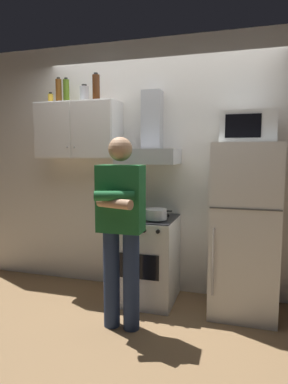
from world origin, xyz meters
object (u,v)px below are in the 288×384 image
Objects in this scene: microwave at (248,127)px; bottle_rum_dark at (96,88)px; upper_cabinet at (79,131)px; range_hood at (150,144)px; refrigerator at (244,229)px; bottle_beer_brown at (59,91)px; bottle_olive_oil at (66,91)px; bottle_spice_jar at (51,99)px; cooking_pot at (156,214)px; person_standing at (121,226)px; bottle_canister_steel at (84,94)px; stove_oven at (146,259)px.

bottle_rum_dark reaches higher than microwave.
range_hood reaches higher than upper_cabinet.
microwave is at bearing 90.90° from refrigerator.
bottle_rum_dark is at bearing -177.45° from range_hood.
bottle_beer_brown is 0.08m from bottle_olive_oil.
bottle_rum_dark is 0.36m from bottle_olive_oil.
range_hood is at bearing 1.41° from bottle_beer_brown.
cooking_pot is at bearing -12.25° from bottle_spice_jar.
cooking_pot is (-0.82, -0.12, 0.12)m from refrigerator.
bottle_spice_jar is (-0.22, 0.04, -0.07)m from bottle_olive_oil.
cooking_pot is (0.13, -0.25, -0.67)m from range_hood.
person_standing is (0.75, -0.73, -0.85)m from upper_cabinet.
bottle_canister_steel is at bearing 162.76° from cooking_pot.
upper_cabinet is 0.50m from bottle_spice_jar.
stove_oven is at bearing -9.96° from bottle_rum_dark.
bottle_olive_oil is (-0.94, -0.00, 0.58)m from range_hood.
bottle_canister_steel is 1.45× the size of bottle_spice_jar.
stove_oven is at bearing -11.49° from bottle_canister_steel.
bottle_canister_steel reaches higher than stove_oven.
refrigerator is 3.33× the size of microwave.
bottle_olive_oil reaches higher than microwave.
refrigerator is at bearing -4.07° from upper_cabinet.
stove_oven is 1.62m from microwave.
bottle_canister_steel is (-0.87, 0.27, 1.21)m from cooking_pot.
upper_cabinet is 2.00m from refrigerator.
upper_cabinet is at bearing -179.91° from range_hood.
bottle_canister_steel is (-0.74, 0.02, 0.54)m from range_hood.
person_standing is at bearing -36.20° from bottle_beer_brown.
bottle_spice_jar reaches higher than upper_cabinet.
bottle_spice_jar is (-0.14, 0.06, -0.07)m from bottle_beer_brown.
bottle_olive_oil is at bearing 172.54° from stove_oven.
stove_oven is at bearing -7.46° from bottle_olive_oil.
range_hood reaches higher than stove_oven.
bottle_beer_brown reaches higher than microwave.
person_standing is 5.19× the size of cooking_pot.
upper_cabinet is 6.96× the size of bottle_spice_jar.
bottle_beer_brown reaches higher than range_hood.
microwave is 1.67× the size of bottle_rum_dark.
bottle_rum_dark reaches higher than bottle_olive_oil.
bottle_beer_brown is at bearing -178.59° from range_hood.
stove_oven is 0.52m from cooking_pot.
bottle_canister_steel is (0.06, 0.02, 0.39)m from upper_cabinet.
bottle_olive_oil is at bearing -179.75° from range_hood.
bottle_rum_dark is (-1.52, 0.08, 0.45)m from microwave.
bottle_olive_oil is (-0.94, 0.12, 1.74)m from stove_oven.
bottle_spice_jar is at bearing 167.75° from cooking_pot.
microwave is at bearing -3.07° from bottle_rum_dark.
bottle_olive_oil is at bearing -9.68° from bottle_spice_jar.
bottle_olive_oil is 0.23m from bottle_spice_jar.
stove_oven is 1.85m from bottle_rum_dark.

